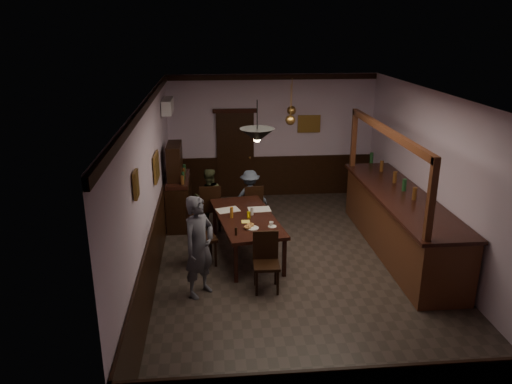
{
  "coord_description": "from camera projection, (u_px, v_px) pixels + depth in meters",
  "views": [
    {
      "loc": [
        -1.47,
        -7.85,
        4.14
      ],
      "look_at": [
        -0.67,
        0.87,
        1.15
      ],
      "focal_mm": 35.0,
      "sensor_mm": 36.0,
      "label": 1
    }
  ],
  "objects": [
    {
      "name": "pastry_ring_a",
      "position": [
        247.0,
        227.0,
        8.61
      ],
      "size": [
        0.13,
        0.13,
        0.04
      ],
      "primitive_type": "torus",
      "color": "#C68C47",
      "rests_on": "pastry_plate"
    },
    {
      "name": "pendant_iron",
      "position": [
        257.0,
        135.0,
        7.9
      ],
      "size": [
        0.56,
        0.56,
        0.67
      ],
      "color": "black",
      "rests_on": "ground"
    },
    {
      "name": "chair_near",
      "position": [
        266.0,
        259.0,
        8.04
      ],
      "size": [
        0.43,
        0.43,
        0.96
      ],
      "rotation": [
        0.0,
        0.0,
        -0.03
      ],
      "color": "black",
      "rests_on": "ground"
    },
    {
      "name": "newspaper_right",
      "position": [
        259.0,
        209.0,
        9.51
      ],
      "size": [
        0.44,
        0.32,
        0.01
      ],
      "primitive_type": "cube",
      "rotation": [
        0.0,
        0.0,
        0.06
      ],
      "color": "silver",
      "rests_on": "dining_table"
    },
    {
      "name": "person_seated_right",
      "position": [
        250.0,
        196.0,
        10.76
      ],
      "size": [
        0.78,
        0.49,
        1.16
      ],
      "primitive_type": "imported",
      "rotation": [
        0.0,
        0.0,
        3.23
      ],
      "color": "#4F5C72",
      "rests_on": "ground"
    },
    {
      "name": "picture_back",
      "position": [
        309.0,
        124.0,
        12.09
      ],
      "size": [
        0.55,
        0.04,
        0.42
      ],
      "color": "olive",
      "rests_on": "ground"
    },
    {
      "name": "chair_far_left",
      "position": [
        210.0,
        206.0,
        10.3
      ],
      "size": [
        0.44,
        0.44,
        1.0
      ],
      "rotation": [
        0.0,
        0.0,
        3.16
      ],
      "color": "black",
      "rests_on": "ground"
    },
    {
      "name": "bar_counter",
      "position": [
        399.0,
        221.0,
        9.33
      ],
      "size": [
        0.99,
        4.26,
        2.39
      ],
      "color": "#4A2413",
      "rests_on": "ground"
    },
    {
      "name": "picture_left_small",
      "position": [
        136.0,
        184.0,
        6.45
      ],
      "size": [
        0.04,
        0.28,
        0.36
      ],
      "color": "olive",
      "rests_on": "ground"
    },
    {
      "name": "chair_far_right",
      "position": [
        253.0,
        204.0,
        10.53
      ],
      "size": [
        0.45,
        0.45,
        0.92
      ],
      "rotation": [
        0.0,
        0.0,
        3.28
      ],
      "color": "black",
      "rests_on": "ground"
    },
    {
      "name": "water_glass",
      "position": [
        252.0,
        211.0,
        9.22
      ],
      "size": [
        0.06,
        0.06,
        0.15
      ],
      "primitive_type": "cylinder",
      "color": "silver",
      "rests_on": "dining_table"
    },
    {
      "name": "saucer",
      "position": [
        272.0,
        226.0,
        8.71
      ],
      "size": [
        0.15,
        0.15,
        0.01
      ],
      "primitive_type": "cylinder",
      "color": "white",
      "rests_on": "dining_table"
    },
    {
      "name": "soda_can",
      "position": [
        249.0,
        215.0,
        9.09
      ],
      "size": [
        0.07,
        0.07,
        0.12
      ],
      "primitive_type": "cylinder",
      "color": "yellow",
      "rests_on": "dining_table"
    },
    {
      "name": "room",
      "position": [
        301.0,
        188.0,
        8.38
      ],
      "size": [
        5.01,
        8.01,
        3.01
      ],
      "color": "#2D2621",
      "rests_on": "ground"
    },
    {
      "name": "person_standing",
      "position": [
        199.0,
        247.0,
        7.76
      ],
      "size": [
        0.7,
        0.71,
        1.65
      ],
      "primitive_type": "imported",
      "rotation": [
        0.0,
        0.0,
        0.85
      ],
      "color": "#4C4D57",
      "rests_on": "ground"
    },
    {
      "name": "pastry_plate",
      "position": [
        252.0,
        228.0,
        8.64
      ],
      "size": [
        0.22,
        0.22,
        0.01
      ],
      "primitive_type": "cylinder",
      "color": "white",
      "rests_on": "dining_table"
    },
    {
      "name": "pendant_brass_mid",
      "position": [
        290.0,
        120.0,
        9.88
      ],
      "size": [
        0.2,
        0.2,
        0.81
      ],
      "color": "#BF8C3F",
      "rests_on": "ground"
    },
    {
      "name": "newspaper_left",
      "position": [
        228.0,
        210.0,
        9.48
      ],
      "size": [
        0.49,
        0.41,
        0.01
      ],
      "primitive_type": "cube",
      "rotation": [
        0.0,
        0.0,
        0.3
      ],
      "color": "silver",
      "rests_on": "dining_table"
    },
    {
      "name": "pastry_ring_b",
      "position": [
        250.0,
        225.0,
        8.71
      ],
      "size": [
        0.13,
        0.13,
        0.04
      ],
      "primitive_type": "torus",
      "color": "#C68C47",
      "rests_on": "pastry_plate"
    },
    {
      "name": "pendant_brass_far",
      "position": [
        291.0,
        111.0,
        10.94
      ],
      "size": [
        0.2,
        0.2,
        0.81
      ],
      "color": "#BF8C3F",
      "rests_on": "ground"
    },
    {
      "name": "beer_glass",
      "position": [
        232.0,
        212.0,
        9.09
      ],
      "size": [
        0.06,
        0.06,
        0.2
      ],
      "primitive_type": "cylinder",
      "color": "#BF721E",
      "rests_on": "dining_table"
    },
    {
      "name": "chair_side",
      "position": [
        197.0,
        234.0,
        8.82
      ],
      "size": [
        0.56,
        0.56,
        1.07
      ],
      "rotation": [
        0.0,
        0.0,
        1.8
      ],
      "color": "black",
      "rests_on": "ground"
    },
    {
      "name": "coffee_cup",
      "position": [
        271.0,
        224.0,
        8.71
      ],
      "size": [
        0.09,
        0.09,
        0.07
      ],
      "primitive_type": "imported",
      "rotation": [
        0.0,
        0.0,
        0.16
      ],
      "color": "white",
      "rests_on": "saucer"
    },
    {
      "name": "person_seated_left",
      "position": [
        209.0,
        197.0,
        10.53
      ],
      "size": [
        0.64,
        0.51,
        1.25
      ],
      "primitive_type": "imported",
      "rotation": [
        0.0,
        0.0,
        3.2
      ],
      "color": "#3D4328",
      "rests_on": "ground"
    },
    {
      "name": "picture_left_large",
      "position": [
        156.0,
        167.0,
        8.85
      ],
      "size": [
        0.04,
        0.62,
        0.48
      ],
      "color": "olive",
      "rests_on": "ground"
    },
    {
      "name": "door_back",
      "position": [
        235.0,
        156.0,
        12.17
      ],
      "size": [
        0.9,
        0.06,
        2.1
      ],
      "primitive_type": "cube",
      "color": "black",
      "rests_on": "ground"
    },
    {
      "name": "sideboard",
      "position": [
        178.0,
        192.0,
        10.62
      ],
      "size": [
        0.47,
        1.33,
        1.75
      ],
      "color": "black",
      "rests_on": "ground"
    },
    {
      "name": "ac_unit",
      "position": [
        168.0,
        106.0,
        10.6
      ],
      "size": [
        0.2,
        0.85,
        0.3
      ],
      "color": "white",
      "rests_on": "ground"
    },
    {
      "name": "pepper_mill",
      "position": [
        236.0,
        231.0,
        8.35
      ],
      "size": [
        0.04,
        0.04,
        0.14
      ],
      "primitive_type": "cylinder",
      "color": "black",
      "rests_on": "dining_table"
    },
    {
      "name": "napkin",
      "position": [
        246.0,
        222.0,
        8.93
      ],
      "size": [
        0.17,
        0.17,
        0.0
      ],
      "primitive_type": "cube",
      "rotation": [
        0.0,
        0.0,
        0.16
      ],
      "color": "#F5E15A",
      "rests_on": "dining_table"
    },
    {
      "name": "dining_table",
      "position": [
        246.0,
        220.0,
        9.2
      ],
      "size": [
        1.34,
        2.33,
        0.75
      ],
      "rotation": [
        0.0,
        0.0,
        0.16
      ],
      "color": "black",
      "rests_on": "ground"
    }
  ]
}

